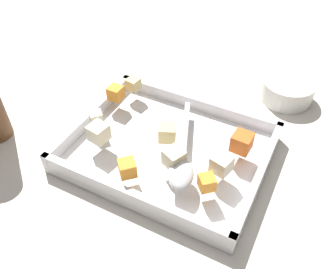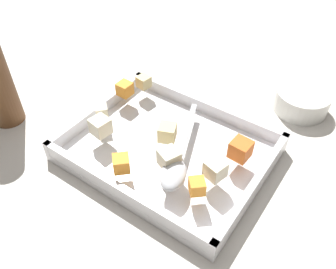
# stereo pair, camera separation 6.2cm
# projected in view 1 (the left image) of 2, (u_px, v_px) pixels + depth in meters

# --- Properties ---
(ground_plane) EXTENTS (4.00, 4.00, 0.00)m
(ground_plane) POSITION_uv_depth(u_px,v_px,m) (172.00, 156.00, 0.65)
(ground_plane) COLOR beige
(baking_dish) EXTENTS (0.35, 0.27, 0.04)m
(baking_dish) POSITION_uv_depth(u_px,v_px,m) (168.00, 150.00, 0.65)
(baking_dish) COLOR silver
(baking_dish) RESTS_ON ground_plane
(carrot_chunk_rim_edge) EXTENTS (0.03, 0.03, 0.03)m
(carrot_chunk_rim_edge) POSITION_uv_depth(u_px,v_px,m) (116.00, 93.00, 0.70)
(carrot_chunk_rim_edge) COLOR orange
(carrot_chunk_rim_edge) RESTS_ON baking_dish
(carrot_chunk_center) EXTENTS (0.03, 0.03, 0.02)m
(carrot_chunk_center) POSITION_uv_depth(u_px,v_px,m) (207.00, 182.00, 0.54)
(carrot_chunk_center) COLOR orange
(carrot_chunk_center) RESTS_ON baking_dish
(carrot_chunk_corner_nw) EXTENTS (0.04, 0.04, 0.03)m
(carrot_chunk_corner_nw) POSITION_uv_depth(u_px,v_px,m) (127.00, 168.00, 0.56)
(carrot_chunk_corner_nw) COLOR orange
(carrot_chunk_corner_nw) RESTS_ON baking_dish
(carrot_chunk_corner_se) EXTENTS (0.03, 0.03, 0.03)m
(carrot_chunk_corner_se) POSITION_uv_depth(u_px,v_px,m) (242.00, 142.00, 0.60)
(carrot_chunk_corner_se) COLOR orange
(carrot_chunk_corner_se) RESTS_ON baking_dish
(potato_chunk_under_handle) EXTENTS (0.04, 0.04, 0.03)m
(potato_chunk_under_handle) POSITION_uv_depth(u_px,v_px,m) (221.00, 164.00, 0.57)
(potato_chunk_under_handle) COLOR beige
(potato_chunk_under_handle) RESTS_ON baking_dish
(potato_chunk_far_right) EXTENTS (0.03, 0.03, 0.02)m
(potato_chunk_far_right) POSITION_uv_depth(u_px,v_px,m) (133.00, 84.00, 0.73)
(potato_chunk_far_right) COLOR #E0CC89
(potato_chunk_far_right) RESTS_ON baking_dish
(potato_chunk_mid_right) EXTENTS (0.04, 0.04, 0.03)m
(potato_chunk_mid_right) POSITION_uv_depth(u_px,v_px,m) (167.00, 133.00, 0.62)
(potato_chunk_mid_right) COLOR #E0CC89
(potato_chunk_mid_right) RESTS_ON baking_dish
(potato_chunk_corner_sw) EXTENTS (0.04, 0.04, 0.03)m
(potato_chunk_corner_sw) POSITION_uv_depth(u_px,v_px,m) (174.00, 158.00, 0.58)
(potato_chunk_corner_sw) COLOR beige
(potato_chunk_corner_sw) RESTS_ON baking_dish
(potato_chunk_front_center) EXTENTS (0.04, 0.04, 0.03)m
(potato_chunk_front_center) POSITION_uv_depth(u_px,v_px,m) (99.00, 133.00, 0.62)
(potato_chunk_front_center) COLOR beige
(potato_chunk_front_center) RESTS_ON baking_dish
(potato_chunk_corner_ne) EXTENTS (0.03, 0.03, 0.02)m
(potato_chunk_corner_ne) POSITION_uv_depth(u_px,v_px,m) (96.00, 118.00, 0.65)
(potato_chunk_corner_ne) COLOR beige
(potato_chunk_corner_ne) RESTS_ON baking_dish
(serving_spoon) EXTENTS (0.10, 0.21, 0.02)m
(serving_spoon) POSITION_uv_depth(u_px,v_px,m) (182.00, 167.00, 0.57)
(serving_spoon) COLOR silver
(serving_spoon) RESTS_ON baking_dish
(small_prep_bowl) EXTENTS (0.11, 0.11, 0.05)m
(small_prep_bowl) POSITION_uv_depth(u_px,v_px,m) (287.00, 90.00, 0.76)
(small_prep_bowl) COLOR silver
(small_prep_bowl) RESTS_ON ground_plane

